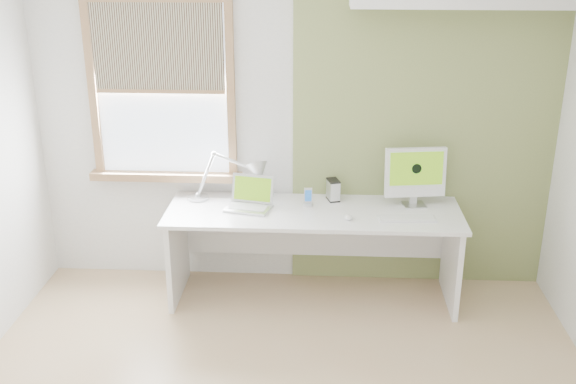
# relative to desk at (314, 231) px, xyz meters

# --- Properties ---
(room) EXTENTS (4.04, 3.54, 2.64)m
(room) POSITION_rel_desk_xyz_m (-0.17, -1.44, 0.77)
(room) COLOR tan
(room) RESTS_ON ground
(accent_wall) EXTENTS (2.00, 0.02, 2.60)m
(accent_wall) POSITION_rel_desk_xyz_m (0.83, 0.30, 0.77)
(accent_wall) COLOR #8B9756
(accent_wall) RESTS_ON room
(window) EXTENTS (1.20, 0.14, 1.42)m
(window) POSITION_rel_desk_xyz_m (-1.17, 0.27, 1.01)
(window) COLOR #976E49
(window) RESTS_ON room
(desk) EXTENTS (2.20, 0.70, 0.73)m
(desk) POSITION_rel_desk_xyz_m (0.00, 0.00, 0.00)
(desk) COLOR white
(desk) RESTS_ON room
(desk_lamp) EXTENTS (0.69, 0.28, 0.39)m
(desk_lamp) POSITION_rel_desk_xyz_m (-0.52, 0.12, 0.40)
(desk_lamp) COLOR silver
(desk_lamp) RESTS_ON desk
(laptop) EXTENTS (0.37, 0.32, 0.23)m
(laptop) POSITION_rel_desk_xyz_m (-0.48, -0.01, 0.25)
(laptop) COLOR silver
(laptop) RESTS_ON desk
(phone_dock) EXTENTS (0.09, 0.09, 0.14)m
(phone_dock) POSITION_rel_desk_xyz_m (-0.05, 0.04, 0.24)
(phone_dock) COLOR silver
(phone_dock) RESTS_ON desk
(external_drive) EXTENTS (0.11, 0.15, 0.17)m
(external_drive) POSITION_rel_desk_xyz_m (0.14, 0.17, 0.28)
(external_drive) COLOR silver
(external_drive) RESTS_ON desk
(imac) EXTENTS (0.46, 0.18, 0.45)m
(imac) POSITION_rel_desk_xyz_m (0.76, 0.10, 0.45)
(imac) COLOR silver
(imac) RESTS_ON desk
(keyboard) EXTENTS (0.42, 0.14, 0.02)m
(keyboard) POSITION_rel_desk_xyz_m (0.68, -0.20, 0.20)
(keyboard) COLOR white
(keyboard) RESTS_ON desk
(mouse) EXTENTS (0.06, 0.09, 0.03)m
(mouse) POSITION_rel_desk_xyz_m (0.25, -0.21, 0.21)
(mouse) COLOR white
(mouse) RESTS_ON desk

